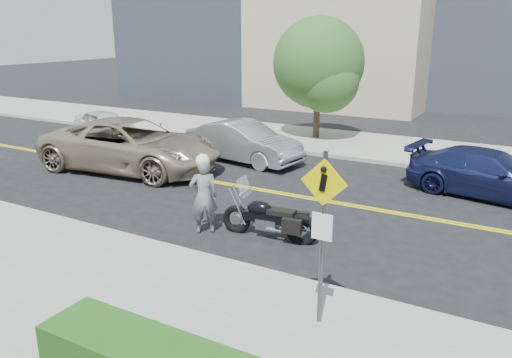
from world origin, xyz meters
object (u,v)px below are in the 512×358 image
at_px(pedestrian_sign, 323,223).
at_px(parked_car_white, 105,124).
at_px(suv, 131,145).
at_px(parked_car_blue, 490,174).
at_px(motorcycle, 269,210).
at_px(motorcyclist, 204,194).
at_px(parked_car_silver, 244,142).

bearing_deg(pedestrian_sign, parked_car_white, 146.71).
relative_size(suv, parked_car_blue, 1.35).
xyz_separation_m(pedestrian_sign, suv, (-9.82, 6.11, -1.03)).
distance_m(motorcycle, parked_car_blue, 7.52).
height_order(motorcyclist, parked_car_blue, motorcyclist).
height_order(motorcycle, parked_car_silver, parked_car_silver).
xyz_separation_m(parked_car_silver, parked_car_blue, (8.73, 0.02, -0.06)).
bearing_deg(parked_car_white, parked_car_silver, -79.03).
height_order(motorcyclist, motorcycle, motorcyclist).
distance_m(suv, parked_car_white, 6.09).
relative_size(suv, parked_car_white, 1.72).
relative_size(pedestrian_sign, suv, 0.45).
xyz_separation_m(motorcyclist, parked_car_blue, (6.00, 6.59, -0.31)).
xyz_separation_m(parked_car_white, parked_car_blue, (16.58, -0.52, 0.06)).
height_order(pedestrian_sign, motorcyclist, pedestrian_sign).
height_order(pedestrian_sign, parked_car_silver, pedestrian_sign).
height_order(pedestrian_sign, suv, pedestrian_sign).
xyz_separation_m(suv, parked_car_silver, (2.93, 3.04, -0.15)).
bearing_deg(suv, motorcycle, -118.80).
bearing_deg(motorcyclist, parked_car_silver, -106.07).
relative_size(parked_car_white, parked_car_blue, 0.79).
height_order(pedestrian_sign, parked_car_blue, pedestrian_sign).
distance_m(pedestrian_sign, motorcycle, 4.19).
relative_size(motorcycle, suv, 0.36).
bearing_deg(motorcyclist, suv, -70.62).
bearing_deg(motorcycle, parked_car_silver, 120.07).
bearing_deg(parked_car_white, parked_car_blue, -76.92).
distance_m(motorcycle, parked_car_silver, 7.46).
bearing_deg(parked_car_blue, parked_car_silver, 99.92).
distance_m(parked_car_white, parked_car_blue, 16.59).
height_order(suv, parked_car_silver, suv).
height_order(suv, parked_car_blue, suv).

